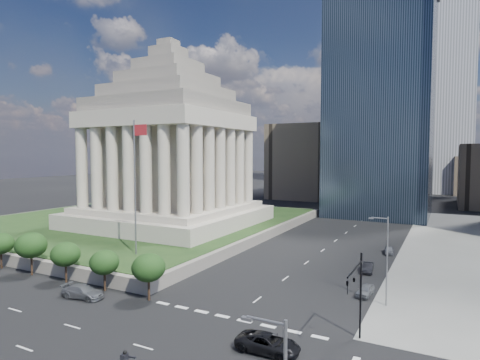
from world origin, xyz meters
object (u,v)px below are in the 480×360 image
Objects in this scene: street_lamp_north at (386,255)px; parked_sedan_far at (389,250)px; war_memorial at (169,133)px; parked_sedan_mid at (368,268)px; parked_sedan_near at (365,290)px; pickup_truck at (268,343)px; flagpole at (136,180)px; traffic_signal_ne at (357,288)px; suv_grey at (83,292)px.

street_lamp_north is 2.76× the size of parked_sedan_far.
parked_sedan_mid is (43.40, -10.83, -20.75)m from war_memorial.
pickup_truck is at bearing -98.78° from parked_sedan_near.
pickup_truck is (40.06, -38.76, -20.62)m from war_memorial.
parked_sedan_far is at bearing 78.03° from parked_sedan_mid.
flagpole is 2.50× the size of traffic_signal_ne.
suv_grey is at bearing -143.09° from parked_sedan_mid.
suv_grey is (15.61, -37.00, -20.64)m from war_memorial.
parked_sedan_far is (4.58, 40.54, -0.16)m from pickup_truck.
traffic_signal_ne is 0.80× the size of street_lamp_north.
war_memorial is 1.95× the size of flagpole.
flagpole is at bearing 163.29° from traffic_signal_ne.
war_memorial reaches higher than traffic_signal_ne.
pickup_truck is at bearing -103.19° from parked_sedan_mid.
parked_sedan_far is (-2.69, 24.78, -5.04)m from street_lamp_north.
pickup_truck is 40.80m from parked_sedan_far.
parked_sedan_near is 0.95× the size of parked_sedan_mid.
parked_sedan_near is at bearing -24.87° from war_memorial.
street_lamp_north is at bearing -25.92° from war_memorial.
war_memorial is 49.27m from parked_sedan_far.
pickup_truck is (-7.27, -15.76, -4.88)m from street_lamp_north.
parked_sedan_far is at bearing 96.19° from street_lamp_north.
traffic_signal_ne is 11.34m from street_lamp_north.
flagpole is 5.05× the size of parked_sedan_mid.
parked_sedan_near is (4.78, 17.98, -0.13)m from pickup_truck.
war_memorial is at bearing 45.78° from pickup_truck.
flagpole reaches higher than suv_grey.
parked_sedan_mid is at bearing 22.87° from flagpole.
parked_sedan_near is at bearing -97.42° from parked_sedan_far.
parked_sedan_mid is at bearing -103.54° from parked_sedan_far.
parked_sedan_near is at bearing -15.06° from pickup_truck.
traffic_signal_ne reaches higher than parked_sedan_near.
war_memorial is 7.41× the size of suv_grey.
traffic_signal_ne is 2.02× the size of parked_sedan_mid.
traffic_signal_ne is (34.33, -10.30, -7.86)m from flagpole.
traffic_signal_ne is (46.50, -34.30, -16.15)m from war_memorial.
parked_sedan_mid is (-3.92, 12.17, -5.01)m from street_lamp_north.
street_lamp_north is 13.74m from parked_sedan_mid.
flagpole is 36.69m from traffic_signal_ne.
flagpole is 35.12m from parked_sedan_near.
war_memorial is 53.61m from parked_sedan_near.
traffic_signal_ne is 1.43× the size of pickup_truck.
street_lamp_north is at bearing -35.61° from parked_sedan_near.
suv_grey is at bearing -156.19° from street_lamp_north.
pickup_truck is 1.06× the size of suv_grey.
war_memorial is 3.90× the size of street_lamp_north.
suv_grey reaches higher than parked_sedan_far.
war_memorial reaches higher than parked_sedan_far.
suv_grey is 48.45m from parked_sedan_far.
street_lamp_north is (35.16, 1.00, -7.45)m from flagpole.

